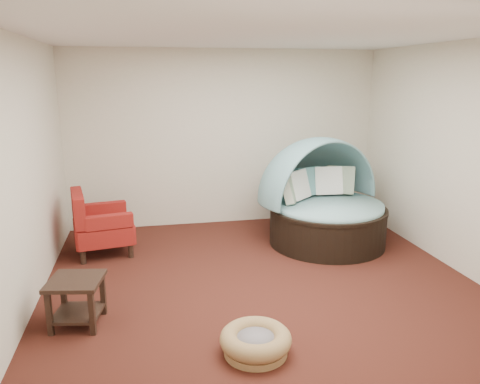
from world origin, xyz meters
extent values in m
plane|color=#411A12|center=(0.00, 0.00, 0.00)|extent=(5.00, 5.00, 0.00)
plane|color=beige|center=(0.00, 2.50, 1.40)|extent=(5.00, 0.00, 5.00)
plane|color=beige|center=(0.00, -2.50, 1.40)|extent=(5.00, 0.00, 5.00)
plane|color=beige|center=(-2.50, 0.00, 1.40)|extent=(0.00, 5.00, 5.00)
plane|color=beige|center=(2.50, 0.00, 1.40)|extent=(0.00, 5.00, 5.00)
plane|color=white|center=(0.00, 0.00, 2.80)|extent=(5.00, 5.00, 0.00)
cylinder|color=black|center=(1.26, 1.15, 0.25)|extent=(2.10, 2.10, 0.51)
cylinder|color=black|center=(1.26, 1.15, 0.52)|extent=(2.12, 2.12, 0.05)
cylinder|color=#99CFD6|center=(1.26, 1.15, 0.56)|extent=(1.98, 1.98, 0.11)
cube|color=#406D52|center=(0.72, 1.28, 0.84)|extent=(0.40, 0.49, 0.44)
cube|color=white|center=(0.88, 1.39, 0.84)|extent=(0.48, 0.46, 0.44)
cube|color=#60A1A6|center=(1.12, 1.59, 0.84)|extent=(0.48, 0.36, 0.44)
cube|color=white|center=(1.42, 1.57, 0.84)|extent=(0.44, 0.27, 0.44)
cube|color=#406D52|center=(1.63, 1.58, 0.84)|extent=(0.49, 0.40, 0.44)
cylinder|color=olive|center=(-0.41, -1.36, 0.03)|extent=(0.56, 0.56, 0.06)
torus|color=olive|center=(-0.41, -1.36, 0.14)|extent=(0.64, 0.64, 0.16)
cylinder|color=slate|center=(-0.41, -1.36, 0.12)|extent=(0.38, 0.38, 0.10)
cylinder|color=black|center=(-2.13, 1.06, 0.09)|extent=(0.08, 0.08, 0.18)
cylinder|color=black|center=(-2.24, 1.66, 0.09)|extent=(0.08, 0.08, 0.18)
cylinder|color=black|center=(-1.53, 1.17, 0.09)|extent=(0.08, 0.08, 0.18)
cylinder|color=black|center=(-1.63, 1.77, 0.09)|extent=(0.08, 0.08, 0.18)
cube|color=#972F13|center=(-1.88, 1.41, 0.32)|extent=(0.88, 0.88, 0.27)
cube|color=#972F13|center=(-2.18, 1.36, 0.67)|extent=(0.27, 0.78, 0.45)
cube|color=#972F13|center=(-1.78, 1.10, 0.54)|extent=(0.62, 0.23, 0.18)
cube|color=#972F13|center=(-1.89, 1.74, 0.54)|extent=(0.62, 0.23, 0.18)
cube|color=black|center=(-2.00, -0.52, 0.46)|extent=(0.58, 0.58, 0.04)
cube|color=black|center=(-2.00, -0.52, 0.12)|extent=(0.51, 0.51, 0.03)
cube|color=black|center=(-2.23, -0.68, 0.22)|extent=(0.06, 0.06, 0.44)
cube|color=black|center=(-2.16, -0.29, 0.22)|extent=(0.06, 0.06, 0.44)
cube|color=black|center=(-1.84, -0.75, 0.22)|extent=(0.06, 0.06, 0.44)
cube|color=black|center=(-1.77, -0.36, 0.22)|extent=(0.06, 0.06, 0.44)
camera|label=1|loc=(-1.28, -4.93, 2.38)|focal=35.00mm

